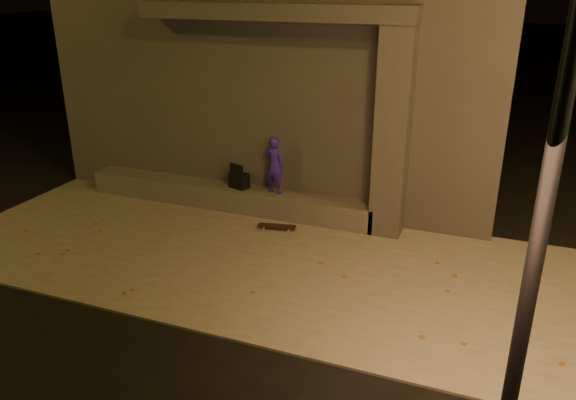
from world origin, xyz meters
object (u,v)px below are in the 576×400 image
at_px(skateboarder, 275,165).
at_px(skateboard, 277,226).
at_px(backpack, 239,179).
at_px(column, 393,135).

relative_size(skateboarder, skateboard, 1.54).
height_order(skateboarder, backpack, skateboarder).
distance_m(skateboarder, backpack, 0.84).
relative_size(skateboarder, backpack, 2.18).
bearing_deg(skateboard, column, 8.54).
relative_size(backpack, skateboard, 0.71).
bearing_deg(skateboard, backpack, 137.84).
bearing_deg(skateboard, skateboarder, 104.68).
bearing_deg(backpack, skateboarder, 17.88).
xyz_separation_m(backpack, skateboard, (1.06, -0.65, -0.56)).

